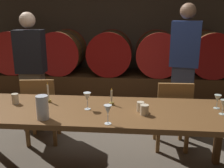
# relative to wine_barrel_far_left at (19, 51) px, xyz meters

# --- Properties ---
(ground_plane) EXTENTS (9.18, 9.18, 0.00)m
(ground_plane) POSITION_rel_wine_barrel_far_left_xyz_m (1.88, -2.58, -0.89)
(ground_plane) COLOR brown
(back_wall) EXTENTS (7.06, 0.24, 2.64)m
(back_wall) POSITION_rel_wine_barrel_far_left_xyz_m (1.88, 0.55, 0.43)
(back_wall) COLOR #473A2D
(back_wall) RESTS_ON ground
(barrel_shelf) EXTENTS (6.36, 0.90, 0.48)m
(barrel_shelf) POSITION_rel_wine_barrel_far_left_xyz_m (1.88, 0.00, -0.65)
(barrel_shelf) COLOR #4C2D16
(barrel_shelf) RESTS_ON ground
(wine_barrel_far_left) EXTENTS (0.84, 0.84, 0.84)m
(wine_barrel_far_left) POSITION_rel_wine_barrel_far_left_xyz_m (0.00, 0.00, 0.00)
(wine_barrel_far_left) COLOR brown
(wine_barrel_far_left) RESTS_ON barrel_shelf
(wine_barrel_left) EXTENTS (0.84, 0.84, 0.84)m
(wine_barrel_left) POSITION_rel_wine_barrel_far_left_xyz_m (0.91, 0.00, 0.00)
(wine_barrel_left) COLOR brown
(wine_barrel_left) RESTS_ON barrel_shelf
(wine_barrel_center) EXTENTS (0.84, 0.84, 0.84)m
(wine_barrel_center) POSITION_rel_wine_barrel_far_left_xyz_m (1.88, 0.00, 0.00)
(wine_barrel_center) COLOR #513319
(wine_barrel_center) RESTS_ON barrel_shelf
(wine_barrel_right) EXTENTS (0.84, 0.84, 0.84)m
(wine_barrel_right) POSITION_rel_wine_barrel_far_left_xyz_m (2.80, 0.00, 0.00)
(wine_barrel_right) COLOR #513319
(wine_barrel_right) RESTS_ON barrel_shelf
(wine_barrel_far_right) EXTENTS (0.84, 0.84, 0.84)m
(wine_barrel_far_right) POSITION_rel_wine_barrel_far_left_xyz_m (3.76, 0.00, 0.00)
(wine_barrel_far_right) COLOR brown
(wine_barrel_far_right) RESTS_ON barrel_shelf
(dining_table) EXTENTS (2.78, 0.80, 0.74)m
(dining_table) POSITION_rel_wine_barrel_far_left_xyz_m (1.99, -2.71, -0.22)
(dining_table) COLOR brown
(dining_table) RESTS_ON ground
(chair_left) EXTENTS (0.45, 0.45, 0.88)m
(chair_left) POSITION_rel_wine_barrel_far_left_xyz_m (1.19, -2.07, -0.40)
(chair_left) COLOR brown
(chair_left) RESTS_ON ground
(chair_right) EXTENTS (0.41, 0.41, 0.88)m
(chair_right) POSITION_rel_wine_barrel_far_left_xyz_m (2.83, -2.08, -0.40)
(chair_right) COLOR brown
(chair_right) RESTS_ON ground
(guest_left) EXTENTS (0.39, 0.26, 1.66)m
(guest_left) POSITION_rel_wine_barrel_far_left_xyz_m (0.94, -1.67, -0.04)
(guest_left) COLOR brown
(guest_left) RESTS_ON ground
(guest_right) EXTENTS (0.43, 0.33, 1.77)m
(guest_right) POSITION_rel_wine_barrel_far_left_xyz_m (3.03, -1.50, 0.02)
(guest_right) COLOR #33384C
(guest_right) RESTS_ON ground
(candle_left) EXTENTS (0.05, 0.05, 0.21)m
(candle_left) POSITION_rel_wine_barrel_far_left_xyz_m (1.46, -2.54, -0.09)
(candle_left) COLOR olive
(candle_left) RESTS_ON dining_table
(candle_right) EXTENTS (0.05, 0.05, 0.18)m
(candle_right) POSITION_rel_wine_barrel_far_left_xyz_m (2.13, -2.57, -0.10)
(candle_right) COLOR olive
(candle_right) RESTS_ON dining_table
(pitcher) EXTENTS (0.11, 0.11, 0.22)m
(pitcher) POSITION_rel_wine_barrel_far_left_xyz_m (1.56, -2.98, -0.04)
(pitcher) COLOR silver
(pitcher) RESTS_ON dining_table
(wine_glass_far_left) EXTENTS (0.08, 0.08, 0.17)m
(wine_glass_far_left) POSITION_rel_wine_barrel_far_left_xyz_m (1.91, -2.72, -0.03)
(wine_glass_far_left) COLOR white
(wine_glass_far_left) RESTS_ON dining_table
(wine_glass_center_left) EXTENTS (0.07, 0.07, 0.17)m
(wine_glass_center_left) POSITION_rel_wine_barrel_far_left_xyz_m (2.14, -3.04, -0.03)
(wine_glass_center_left) COLOR white
(wine_glass_center_left) RESTS_ON dining_table
(wine_glass_center_right) EXTENTS (0.07, 0.07, 0.14)m
(wine_glass_center_right) POSITION_rel_wine_barrel_far_left_xyz_m (3.17, -2.58, -0.05)
(wine_glass_center_right) COLOR silver
(wine_glass_center_right) RESTS_ON dining_table
(wine_glass_far_right) EXTENTS (0.06, 0.06, 0.14)m
(wine_glass_far_right) POSITION_rel_wine_barrel_far_left_xyz_m (3.18, -2.73, -0.05)
(wine_glass_far_right) COLOR silver
(wine_glass_far_right) RESTS_ON dining_table
(cup_left) EXTENTS (0.07, 0.07, 0.11)m
(cup_left) POSITION_rel_wine_barrel_far_left_xyz_m (1.14, -2.63, -0.10)
(cup_left) COLOR beige
(cup_left) RESTS_ON dining_table
(cup_center) EXTENTS (0.07, 0.07, 0.09)m
(cup_center) POSITION_rel_wine_barrel_far_left_xyz_m (2.42, -2.72, -0.10)
(cup_center) COLOR beige
(cup_center) RESTS_ON dining_table
(cup_right) EXTENTS (0.08, 0.08, 0.10)m
(cup_right) POSITION_rel_wine_barrel_far_left_xyz_m (2.46, -2.80, -0.10)
(cup_right) COLOR beige
(cup_right) RESTS_ON dining_table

